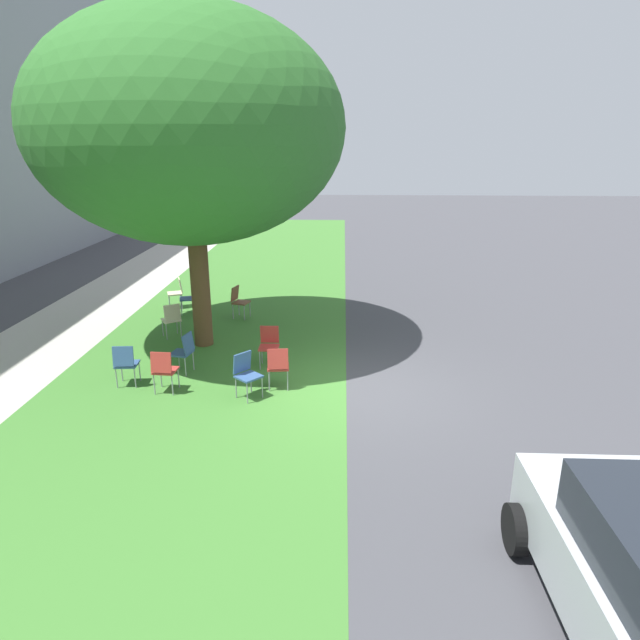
# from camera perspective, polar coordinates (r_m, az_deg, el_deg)

# --- Properties ---
(ground) EXTENTS (80.00, 80.00, 0.00)m
(ground) POSITION_cam_1_polar(r_m,az_deg,el_deg) (11.00, 3.78, -7.18)
(ground) COLOR #424247
(grass_verge) EXTENTS (48.00, 6.00, 0.01)m
(grass_verge) POSITION_cam_1_polar(r_m,az_deg,el_deg) (11.37, -12.68, -6.73)
(grass_verge) COLOR #3D752D
(grass_verge) RESTS_ON ground
(street_tree) EXTENTS (6.69, 6.69, 7.40)m
(street_tree) POSITION_cam_1_polar(r_m,az_deg,el_deg) (12.79, -13.33, 18.69)
(street_tree) COLOR brown
(street_tree) RESTS_ON ground
(chair_0) EXTENTS (0.58, 0.57, 0.88)m
(chair_0) POSITION_cam_1_polar(r_m,az_deg,el_deg) (14.07, -15.06, 0.23)
(chair_0) COLOR beige
(chair_0) RESTS_ON ground
(chair_1) EXTENTS (0.51, 0.52, 0.88)m
(chair_1) POSITION_cam_1_polar(r_m,az_deg,el_deg) (15.31, -8.39, 2.11)
(chair_1) COLOR brown
(chair_1) RESTS_ON ground
(chair_2) EXTENTS (0.45, 0.45, 0.88)m
(chair_2) POSITION_cam_1_polar(r_m,az_deg,el_deg) (11.58, -19.42, -4.10)
(chair_2) COLOR #335184
(chair_2) RESTS_ON ground
(chair_3) EXTENTS (0.45, 0.45, 0.88)m
(chair_3) POSITION_cam_1_polar(r_m,az_deg,el_deg) (11.05, -15.81, -4.81)
(chair_3) COLOR #B7332D
(chair_3) RESTS_ON ground
(chair_4) EXTENTS (0.49, 0.50, 0.88)m
(chair_4) POSITION_cam_1_polar(r_m,az_deg,el_deg) (11.88, -13.84, -3.00)
(chair_4) COLOR #335184
(chair_4) RESTS_ON ground
(chair_5) EXTENTS (0.59, 0.59, 0.88)m
(chair_5) POSITION_cam_1_polar(r_m,az_deg,el_deg) (10.58, -7.63, -5.30)
(chair_5) COLOR #335184
(chair_5) RESTS_ON ground
(chair_6) EXTENTS (0.53, 0.54, 0.88)m
(chair_6) POSITION_cam_1_polar(r_m,az_deg,el_deg) (16.59, -14.53, 2.96)
(chair_6) COLOR beige
(chair_6) RESTS_ON ground
(chair_7) EXTENTS (0.47, 0.46, 0.88)m
(chair_7) POSITION_cam_1_polar(r_m,az_deg,el_deg) (10.83, -4.35, -4.61)
(chair_7) COLOR #B7332D
(chair_7) RESTS_ON ground
(chair_8) EXTENTS (0.43, 0.42, 0.88)m
(chair_8) POSITION_cam_1_polar(r_m,az_deg,el_deg) (11.97, -5.26, -2.37)
(chair_8) COLOR #B7332D
(chair_8) RESTS_ON ground
(chair_9) EXTENTS (0.51, 0.52, 0.88)m
(chair_9) POSITION_cam_1_polar(r_m,az_deg,el_deg) (15.94, -13.32, 2.45)
(chair_9) COLOR #335184
(chair_9) RESTS_ON ground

